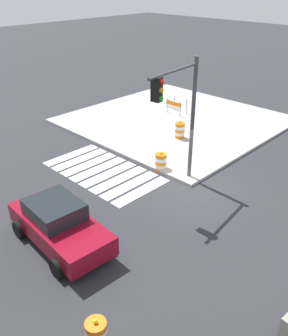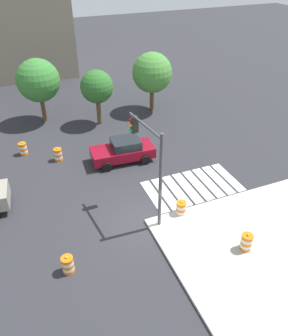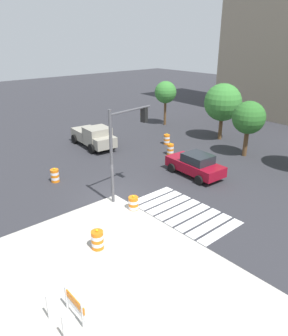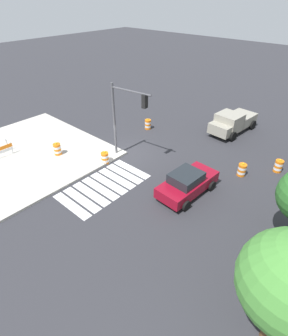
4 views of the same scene
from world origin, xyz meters
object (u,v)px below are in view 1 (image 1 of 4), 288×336
construction_barricade (175,106)px  traffic_light_pole (180,105)px  traffic_barrel_crosswalk_end (161,162)px  traffic_barrel_on_sidewalk (180,130)px  traffic_barrel_median_far (97,335)px  sports_car (59,224)px

construction_barricade → traffic_light_pole: bearing=130.4°
traffic_barrel_crosswalk_end → traffic_barrel_on_sidewalk: traffic_barrel_on_sidewalk is taller
traffic_barrel_median_far → traffic_barrel_crosswalk_end: bearing=-57.5°
traffic_barrel_on_sidewalk → traffic_barrel_crosswalk_end: bearing=116.1°
sports_car → traffic_barrel_on_sidewalk: sports_car is taller
traffic_barrel_crosswalk_end → traffic_light_pole: 3.90m
construction_barricade → sports_car: bearing=113.4°
traffic_barrel_crosswalk_end → traffic_barrel_median_far: bearing=122.5°
sports_car → traffic_barrel_median_far: (-4.20, 1.76, -0.36)m
traffic_barrel_crosswalk_end → traffic_barrel_on_sidewalk: size_ratio=1.00×
traffic_barrel_median_far → construction_barricade: size_ratio=0.78×
traffic_barrel_median_far → traffic_light_pole: 9.06m
traffic_barrel_crosswalk_end → traffic_light_pole: traffic_light_pole is taller
sports_car → traffic_light_pole: size_ratio=0.80×
traffic_barrel_on_sidewalk → traffic_light_pole: bearing=127.8°
sports_car → traffic_barrel_crosswalk_end: (1.09, -6.56, -0.36)m
traffic_barrel_crosswalk_end → traffic_barrel_on_sidewalk: 3.95m
traffic_barrel_crosswalk_end → traffic_light_pole: bearing=154.1°
traffic_barrel_crosswalk_end → traffic_barrel_median_far: same height
sports_car → traffic_barrel_median_far: sports_car is taller
traffic_barrel_median_far → sports_car: bearing=-22.7°
sports_car → traffic_barrel_median_far: 4.57m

